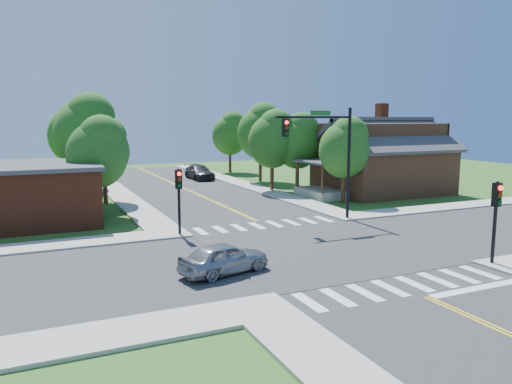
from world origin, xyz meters
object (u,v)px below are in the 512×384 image
signal_mast_ne (327,146)px  house_ne (382,155)px  car_dgrey (199,173)px  signal_pole_se (496,207)px  car_silver (224,259)px  signal_pole_nw (179,189)px

signal_mast_ne → house_ne: size_ratio=0.55×
signal_mast_ne → house_ne: bearing=37.7°
house_ne → car_dgrey: house_ne is taller
house_ne → signal_pole_se: bearing=-115.6°
signal_pole_se → car_silver: signal_pole_se is taller
signal_pole_se → signal_pole_nw: 15.84m
house_ne → car_silver: 26.45m
house_ne → car_dgrey: bearing=126.5°
signal_mast_ne → house_ne: (11.19, 8.65, -1.52)m
car_dgrey → car_silver: bearing=-107.5°
signal_pole_se → house_ne: size_ratio=0.29×
signal_pole_nw → car_dgrey: (9.10, 24.36, -1.91)m
signal_pole_se → signal_mast_ne: bearing=98.6°
signal_pole_nw → signal_mast_ne: bearing=0.1°
house_ne → car_silver: bearing=-142.5°
signal_pole_se → car_silver: bearing=161.3°
signal_pole_nw → house_ne: bearing=22.7°
signal_pole_se → house_ne: bearing=64.4°
house_ne → car_silver: house_ne is taller
signal_pole_nw → car_dgrey: 26.07m
signal_pole_nw → car_dgrey: signal_pole_nw is taller
signal_pole_nw → house_ne: house_ne is taller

